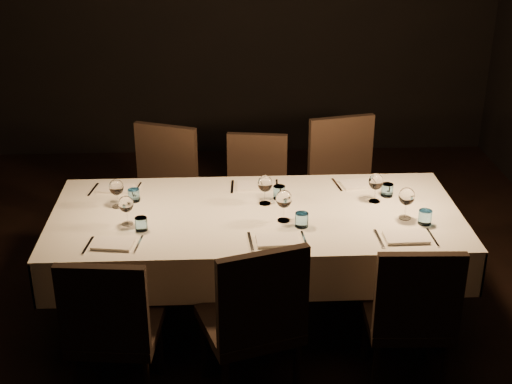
{
  "coord_description": "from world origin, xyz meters",
  "views": [
    {
      "loc": [
        -0.19,
        -3.93,
        2.71
      ],
      "look_at": [
        0.0,
        0.0,
        0.9
      ],
      "focal_mm": 50.0,
      "sensor_mm": 36.0,
      "label": 1
    }
  ],
  "objects_px": {
    "dining_table": "(256,223)",
    "chair_near_left": "(111,326)",
    "chair_near_center": "(255,318)",
    "chair_far_center": "(256,192)",
    "chair_far_left": "(161,189)",
    "chair_near_right": "(411,312)",
    "chair_far_right": "(346,183)"
  },
  "relations": [
    {
      "from": "dining_table",
      "to": "chair_near_left",
      "type": "distance_m",
      "value": 1.15
    },
    {
      "from": "chair_near_center",
      "to": "chair_far_center",
      "type": "bearing_deg",
      "value": -110.48
    },
    {
      "from": "dining_table",
      "to": "chair_far_center",
      "type": "distance_m",
      "value": 0.87
    },
    {
      "from": "chair_near_center",
      "to": "chair_far_left",
      "type": "relative_size",
      "value": 1.01
    },
    {
      "from": "chair_near_center",
      "to": "chair_far_left",
      "type": "bearing_deg",
      "value": -87.44
    },
    {
      "from": "chair_near_left",
      "to": "chair_far_left",
      "type": "xyz_separation_m",
      "value": [
        0.14,
        1.67,
        0.02
      ]
    },
    {
      "from": "chair_near_left",
      "to": "chair_near_right",
      "type": "height_order",
      "value": "chair_near_left"
    },
    {
      "from": "dining_table",
      "to": "chair_far_right",
      "type": "bearing_deg",
      "value": 50.54
    },
    {
      "from": "chair_near_left",
      "to": "chair_far_left",
      "type": "height_order",
      "value": "chair_far_left"
    },
    {
      "from": "chair_near_center",
      "to": "chair_near_right",
      "type": "height_order",
      "value": "chair_near_center"
    },
    {
      "from": "chair_near_right",
      "to": "chair_far_left",
      "type": "relative_size",
      "value": 0.95
    },
    {
      "from": "chair_near_center",
      "to": "chair_far_center",
      "type": "relative_size",
      "value": 1.09
    },
    {
      "from": "chair_near_center",
      "to": "chair_far_center",
      "type": "xyz_separation_m",
      "value": [
        0.08,
        1.67,
        -0.04
      ]
    },
    {
      "from": "chair_near_center",
      "to": "chair_far_center",
      "type": "height_order",
      "value": "chair_near_center"
    },
    {
      "from": "chair_far_center",
      "to": "chair_far_right",
      "type": "distance_m",
      "value": 0.67
    },
    {
      "from": "dining_table",
      "to": "chair_near_left",
      "type": "height_order",
      "value": "chair_near_left"
    },
    {
      "from": "dining_table",
      "to": "chair_near_right",
      "type": "bearing_deg",
      "value": -43.71
    },
    {
      "from": "dining_table",
      "to": "chair_far_center",
      "type": "height_order",
      "value": "chair_far_center"
    },
    {
      "from": "chair_near_right",
      "to": "chair_far_center",
      "type": "xyz_separation_m",
      "value": [
        -0.76,
        1.61,
        -0.01
      ]
    },
    {
      "from": "chair_near_center",
      "to": "chair_far_right",
      "type": "bearing_deg",
      "value": -131.77
    },
    {
      "from": "chair_near_left",
      "to": "chair_near_center",
      "type": "height_order",
      "value": "chair_near_center"
    },
    {
      "from": "chair_far_left",
      "to": "chair_near_right",
      "type": "bearing_deg",
      "value": -26.53
    },
    {
      "from": "chair_far_left",
      "to": "chair_far_right",
      "type": "bearing_deg",
      "value": 21.62
    },
    {
      "from": "chair_near_right",
      "to": "chair_far_left",
      "type": "xyz_separation_m",
      "value": [
        -1.46,
        1.62,
        0.03
      ]
    },
    {
      "from": "chair_near_right",
      "to": "chair_far_center",
      "type": "distance_m",
      "value": 1.79
    },
    {
      "from": "chair_near_left",
      "to": "chair_far_center",
      "type": "xyz_separation_m",
      "value": [
        0.83,
        1.66,
        -0.01
      ]
    },
    {
      "from": "chair_near_left",
      "to": "dining_table",
      "type": "bearing_deg",
      "value": -128.71
    },
    {
      "from": "dining_table",
      "to": "chair_far_center",
      "type": "relative_size",
      "value": 2.72
    },
    {
      "from": "chair_near_right",
      "to": "chair_near_left",
      "type": "bearing_deg",
      "value": 3.93
    },
    {
      "from": "chair_far_left",
      "to": "chair_far_right",
      "type": "distance_m",
      "value": 1.37
    },
    {
      "from": "dining_table",
      "to": "chair_near_center",
      "type": "xyz_separation_m",
      "value": [
        -0.05,
        -0.82,
        -0.14
      ]
    },
    {
      "from": "dining_table",
      "to": "chair_near_left",
      "type": "xyz_separation_m",
      "value": [
        -0.8,
        -0.81,
        -0.16
      ]
    }
  ]
}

